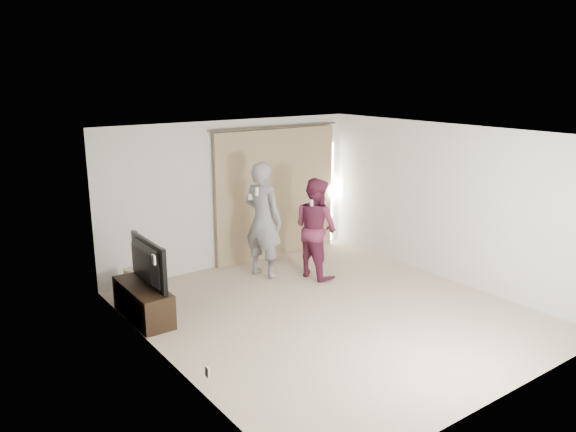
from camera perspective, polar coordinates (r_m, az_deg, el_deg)
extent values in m
plane|color=tan|center=(8.30, 4.39, -9.78)|extent=(5.50, 5.50, 0.00)
cube|color=beige|center=(10.05, -5.64, 2.28)|extent=(5.00, 0.04, 2.60)
cube|color=beige|center=(6.58, -12.30, -4.47)|extent=(0.04, 5.50, 2.60)
cube|color=white|center=(6.97, -13.49, -4.34)|extent=(0.02, 0.08, 0.12)
cube|color=white|center=(6.25, -8.19, -15.41)|extent=(0.02, 0.08, 0.12)
cube|color=silver|center=(7.62, 4.77, 8.37)|extent=(5.00, 5.50, 0.01)
cube|color=tan|center=(10.48, -1.19, 2.30)|extent=(2.60, 0.10, 2.40)
cylinder|color=brown|center=(10.30, -1.22, 9.06)|extent=(2.80, 0.03, 0.03)
cube|color=white|center=(11.36, 4.35, 2.42)|extent=(0.08, 0.04, 2.00)
cube|color=black|center=(8.28, -14.49, -8.45)|extent=(0.44, 1.26, 0.48)
imported|color=black|center=(8.08, -14.74, -4.70)|extent=(0.17, 1.15, 0.66)
cylinder|color=#C4B386|center=(9.26, -15.69, -7.50)|extent=(0.32, 0.32, 0.05)
cylinder|color=#C4B386|center=(9.18, -15.78, -6.28)|extent=(0.18, 0.18, 0.37)
imported|color=slate|center=(9.43, -2.56, -0.39)|extent=(0.70, 0.84, 1.98)
cube|color=white|center=(9.14, -3.20, 2.52)|extent=(0.04, 0.04, 0.14)
cube|color=white|center=(9.35, -3.92, 1.95)|extent=(0.05, 0.05, 0.09)
imported|color=maroon|center=(9.46, 2.84, -1.20)|extent=(0.73, 0.89, 1.71)
cube|color=white|center=(9.16, 2.39, 1.23)|extent=(0.04, 0.04, 0.14)
cube|color=white|center=(9.36, 1.55, 0.80)|extent=(0.05, 0.05, 0.09)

